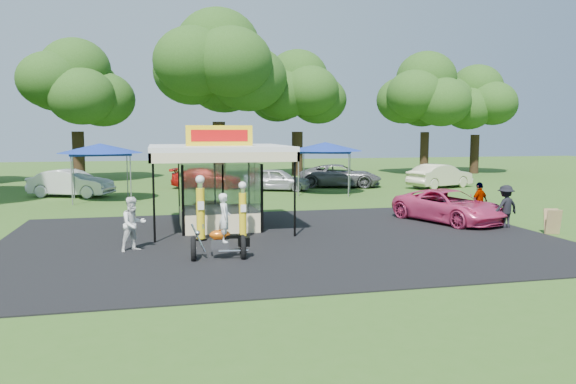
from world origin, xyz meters
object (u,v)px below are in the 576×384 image
Objects in this scene: spectator_east_a at (506,207)px; bg_car_c at (277,179)px; bg_car_a at (71,183)px; bg_car_b at (207,178)px; a_frame_sign at (552,222)px; gas_pump_right at (243,212)px; bg_car_e at (440,176)px; bg_car_d at (340,176)px; spectator_east_b at (479,202)px; pink_sedan at (449,206)px; tent_west at (100,149)px; gas_station_kiosk at (219,185)px; spectator_west at (133,224)px; tent_east at (325,147)px; kiosk_car at (214,210)px; motorcycle at (222,233)px; gas_pump_left at (201,210)px.

spectator_east_a reaches higher than bg_car_c.
bg_car_b is (8.43, 3.13, -0.11)m from bg_car_a.
a_frame_sign is 1.89m from spectator_east_a.
gas_pump_right reaches higher than bg_car_e.
spectator_east_a is at bearing -137.80° from bg_car_c.
bg_car_a is 0.86× the size of bg_car_d.
spectator_east_b is 15.08m from bg_car_e.
spectator_east_a is 24.61m from bg_car_a.
bg_car_b is (-8.95, 17.06, -0.00)m from pink_sedan.
gas_station_kiosk is at bearing -62.81° from tent_west.
spectator_west is 0.39× the size of tent_east.
kiosk_car is 0.64× the size of bg_car_c.
tent_west is at bearing -120.29° from bg_car_a.
gas_pump_right is 0.46× the size of tent_east.
tent_east is (13.44, 0.49, -0.00)m from tent_west.
bg_car_d reaches higher than a_frame_sign.
bg_car_d is at bearing -62.92° from bg_car_a.
kiosk_car is (-12.35, 6.42, -0.01)m from a_frame_sign.
bg_car_c is at bearing -102.29° from bg_car_b.
a_frame_sign is 23.42m from tent_west.
spectator_west is 20.47m from bg_car_b.
motorcycle is at bearing 176.34° from kiosk_car.
bg_car_e is (5.65, 13.98, -0.05)m from spectator_east_b.
gas_station_kiosk reaches higher than a_frame_sign.
spectator_west is at bearing -126.70° from tent_east.
gas_pump_left is 0.85× the size of kiosk_car.
spectator_west is 0.37× the size of bg_car_b.
gas_station_kiosk reaches higher than tent_east.
a_frame_sign is at bearing -32.82° from spectator_west.
bg_car_e is 22.57m from tent_west.
spectator_east_b is (11.19, -1.03, -0.90)m from gas_station_kiosk.
bg_car_c is at bearing 73.67° from gas_pump_right.
gas_pump_left reaches higher than motorcycle.
gas_pump_right is 9.47m from pink_sedan.
gas_station_kiosk reaches higher than bg_car_a.
spectator_west is 17.44m from bg_car_a.
gas_pump_right is at bearing 112.62° from bg_car_e.
tent_west is at bearing -58.40° from spectator_east_b.
tent_east reaches higher than gas_pump_left.
spectator_west is 1.03× the size of spectator_east_b.
pink_sedan reaches higher than bg_car_b.
gas_pump_left is 16.98m from bg_car_a.
a_frame_sign is 0.19× the size of bg_car_e.
tent_west reaches higher than a_frame_sign.
gas_station_kiosk is 21.27m from bg_car_e.
bg_car_c is (-6.00, 16.37, -0.14)m from spectator_east_a.
bg_car_a is at bearing 112.74° from gas_pump_left.
bg_car_d is (4.89, 1.43, 0.05)m from bg_car_c.
motorcycle is 0.46× the size of tent_west.
gas_pump_left is 1.34× the size of spectator_east_a.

